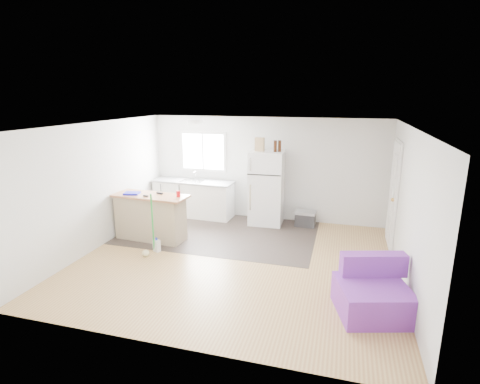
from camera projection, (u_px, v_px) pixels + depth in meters
name	position (u px, v px, depth m)	size (l,w,h in m)	color
room	(236.00, 196.00, 6.43)	(5.51, 5.01, 2.41)	#A67445
vinyl_zone	(220.00, 232.00, 8.09)	(4.05, 2.50, 0.00)	#2F2723
window	(203.00, 152.00, 9.06)	(1.18, 0.06, 0.98)	white
interior_door	(394.00, 195.00, 7.21)	(0.11, 0.92, 2.10)	white
ceiling_fixture	(195.00, 122.00, 7.57)	(0.30, 0.30, 0.07)	white
kitchen_cabinets	(194.00, 198.00, 9.11)	(2.00, 0.70, 1.15)	white
peninsula	(151.00, 217.00, 7.62)	(1.57, 0.70, 0.94)	tan
refrigerator	(267.00, 188.00, 8.48)	(0.76, 0.72, 1.68)	white
cooler	(305.00, 218.00, 8.44)	(0.48, 0.34, 0.35)	#2B2B2D
purple_seat	(372.00, 294.00, 5.07)	(1.11, 1.08, 0.74)	purple
cleaner_jug	(157.00, 245.00, 7.08)	(0.15, 0.13, 0.28)	white
mop	(148.00, 244.00, 6.86)	(0.27, 0.33, 1.22)	green
red_cup	(178.00, 194.00, 7.34)	(0.08, 0.08, 0.12)	red
blue_tray	(132.00, 193.00, 7.55)	(0.30, 0.22, 0.04)	#1313B8
tool_a	(160.00, 193.00, 7.57)	(0.14, 0.05, 0.03)	black
tool_b	(146.00, 196.00, 7.37)	(0.10, 0.04, 0.03)	black
cardboard_box	(260.00, 144.00, 8.22)	(0.20, 0.10, 0.30)	#A4825D
bottle_left	(275.00, 146.00, 8.15)	(0.07, 0.07, 0.25)	#321709
bottle_right	(280.00, 146.00, 8.15)	(0.07, 0.07, 0.25)	#321709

